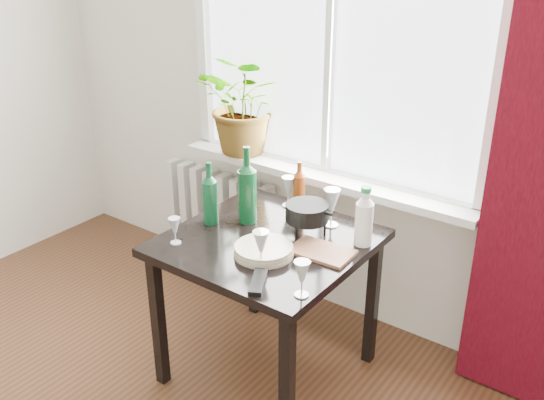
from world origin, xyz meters
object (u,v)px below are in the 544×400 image
Objects in this scene: potted_plant at (246,104)px; wineglass_front_left at (175,231)px; wine_bottle_right at (247,184)px; table at (268,257)px; radiator at (219,213)px; tv_remote at (258,282)px; wineglass_back_left at (288,191)px; wineglass_back_center at (332,207)px; wine_bottle_left at (210,193)px; bottle_amber at (299,184)px; plate_stack at (264,250)px; cutting_board at (321,252)px; wineglass_front_right at (261,249)px; fondue_pot at (307,219)px; wineglass_far_right at (302,278)px; cleaning_bottle at (364,216)px.

potted_plant is 4.48× the size of wineglass_front_left.
table is at bearing -25.91° from wine_bottle_right.
tv_remote is at bearing -42.44° from radiator.
wine_bottle_right reaches higher than wineglass_back_left.
wineglass_back_left is (-0.29, 0.06, -0.02)m from wineglass_back_center.
bottle_amber is (0.24, 0.39, -0.03)m from wine_bottle_left.
tv_remote is (0.32, -0.67, -0.07)m from wineglass_back_left.
wine_bottle_right is 1.47× the size of plate_stack.
wineglass_front_left is at bearing -151.64° from cutting_board.
wineglass_back_left is 0.64m from wineglass_front_left.
wineglass_front_right is 0.61× the size of cutting_board.
table is 3.79× the size of fondue_pot.
potted_plant is 0.62m from wineglass_back_left.
wine_bottle_right is 0.44m from wineglass_front_right.
wineglass_far_right is at bearing -37.82° from table.
wine_bottle_right is at bearing 104.46° from tv_remote.
wine_bottle_right reaches higher than bottle_amber.
potted_plant is 0.69m from wine_bottle_right.
potted_plant reaches higher than radiator.
cleaning_bottle reaches higher than wineglass_back_center.
bottle_amber is 0.30m from fondue_pot.
wineglass_far_right is at bearing -51.60° from wineglass_back_left.
wineglass_back_center is at bearing -19.23° from bottle_amber.
wineglass_front_right is at bearing -65.80° from wineglass_back_left.
radiator is 1.60m from wineglass_far_right.
table is at bearing -36.54° from radiator.
wineglass_front_left is at bearing -129.66° from fondue_pot.
potted_plant is at bearing 157.36° from cleaning_bottle.
wineglass_back_center is 0.62m from tv_remote.
plate_stack is at bearing -47.71° from potted_plant.
wineglass_far_right is (0.01, -0.50, -0.06)m from cleaning_bottle.
wineglass_back_center is 0.29m from wineglass_back_left.
wineglass_front_left is at bearing -109.46° from bottle_amber.
wineglass_back_center is at bearing 77.81° from plate_stack.
wine_bottle_left is 1.27× the size of bottle_amber.
wine_bottle_left is 0.57m from wineglass_back_center.
plate_stack is (0.67, -0.74, -0.37)m from potted_plant.
bottle_amber is (0.11, 0.28, -0.07)m from wine_bottle_right.
plate_stack is at bearing -67.03° from wineglass_back_left.
wineglass_back_center reaches higher than plate_stack.
bottle_amber is at bearing 58.67° from wine_bottle_left.
wineglass_front_right is at bearing 161.75° from wineglass_far_right.
radiator is at bearing 160.91° from cleaning_bottle.
bottle_amber is at bearing 68.77° from wine_bottle_right.
table is at bearing -150.46° from cleaning_bottle.
wineglass_back_left is at bearing 77.20° from wine_bottle_right.
radiator is at bearing 161.05° from wineglass_back_center.
wineglass_front_left is 0.50m from tv_remote.
wine_bottle_right is 0.49m from cutting_board.
cutting_board is at bearing 59.04° from wineglass_front_right.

